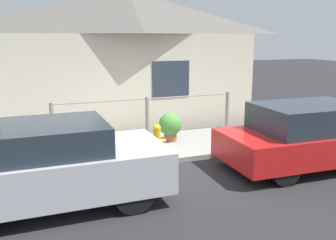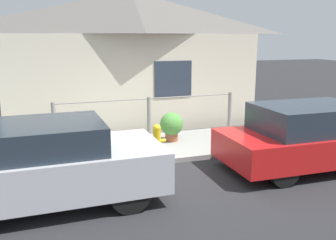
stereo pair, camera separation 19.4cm
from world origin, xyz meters
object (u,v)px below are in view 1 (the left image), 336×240
(car_left, at_px, (50,165))
(potted_plant_near_hydrant, at_px, (170,125))
(fire_hydrant, at_px, (157,139))
(car_right, at_px, (312,135))

(car_left, relative_size, potted_plant_near_hydrant, 5.02)
(fire_hydrant, bearing_deg, car_right, -28.25)
(potted_plant_near_hydrant, bearing_deg, car_right, -49.15)
(car_left, bearing_deg, fire_hydrant, 33.48)
(car_left, height_order, fire_hydrant, car_left)
(car_left, height_order, potted_plant_near_hydrant, car_left)
(car_right, height_order, fire_hydrant, car_right)
(car_right, xyz_separation_m, potted_plant_near_hydrant, (-2.18, 2.52, -0.15))
(car_right, height_order, potted_plant_near_hydrant, car_right)
(car_left, bearing_deg, car_right, 0.07)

